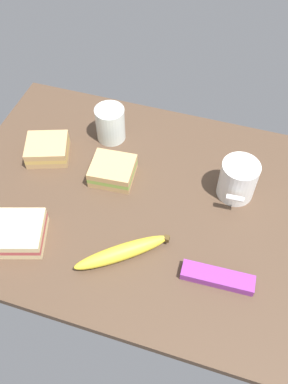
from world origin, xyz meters
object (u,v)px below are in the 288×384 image
(glass_of_milk, at_px, (111,126))
(snack_bar, at_px, (218,277))
(sandwich_extra, at_px, (47,149))
(sandwich_side, at_px, (17,233))
(banana, at_px, (124,253))
(sandwich_main, at_px, (113,171))
(coffee_mug_black, at_px, (238,179))

(glass_of_milk, xyz_separation_m, snack_bar, (0.35, -0.32, -0.03))
(sandwich_extra, xyz_separation_m, glass_of_milk, (0.13, 0.11, 0.02))
(sandwich_extra, xyz_separation_m, snack_bar, (0.48, -0.21, -0.01))
(sandwich_side, xyz_separation_m, banana, (0.23, 0.03, -0.00))
(banana, xyz_separation_m, snack_bar, (0.20, 0.01, -0.01))
(sandwich_extra, bearing_deg, sandwich_main, -5.70)
(banana, bearing_deg, snack_bar, 2.02)
(glass_of_milk, relative_size, banana, 0.51)
(sandwich_extra, distance_m, glass_of_milk, 0.17)
(sandwich_main, distance_m, sandwich_side, 0.26)
(coffee_mug_black, bearing_deg, banana, -128.89)
(sandwich_side, distance_m, sandwich_extra, 0.25)
(snack_bar, bearing_deg, sandwich_extra, 153.67)
(sandwich_extra, height_order, banana, sandwich_extra)
(coffee_mug_black, xyz_separation_m, sandwich_extra, (-0.47, -0.02, -0.03))
(sandwich_main, height_order, banana, sandwich_main)
(sandwich_side, distance_m, glass_of_milk, 0.37)
(coffee_mug_black, relative_size, banana, 0.59)
(snack_bar, bearing_deg, banana, 179.67)
(sandwich_side, xyz_separation_m, snack_bar, (0.43, 0.03, -0.01))
(sandwich_main, distance_m, sandwich_extra, 0.18)
(sandwich_side, xyz_separation_m, glass_of_milk, (0.08, 0.36, 0.02))
(coffee_mug_black, xyz_separation_m, banana, (-0.19, -0.24, -0.03))
(sandwich_main, bearing_deg, coffee_mug_black, 7.68)
(banana, bearing_deg, sandwich_extra, 141.84)
(sandwich_side, height_order, snack_bar, sandwich_side)
(sandwich_side, xyz_separation_m, sandwich_extra, (-0.05, 0.24, 0.00))
(sandwich_extra, distance_m, snack_bar, 0.52)
(snack_bar, bearing_deg, sandwich_main, 144.36)
(glass_of_milk, bearing_deg, sandwich_extra, -139.55)
(coffee_mug_black, distance_m, sandwich_main, 0.30)
(banana, height_order, snack_bar, banana)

